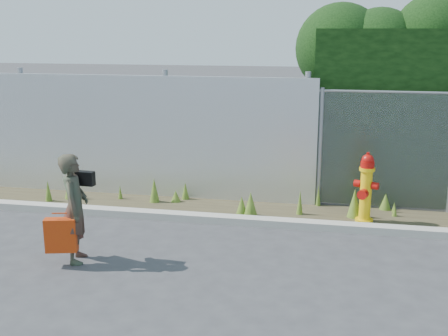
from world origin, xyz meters
The scene contains 8 objects.
ground centered at (0.00, 0.00, 0.00)m, with size 80.00×80.00×0.00m, color #363639.
curb centered at (0.00, 1.80, 0.06)m, with size 16.00×0.22×0.12m, color #AAA69A.
weed_strip centered at (0.41, 2.43, 0.13)m, with size 16.00×1.25×0.52m.
corrugated_fence centered at (-3.25, 3.01, 1.10)m, with size 8.50×0.21×2.30m.
fire_hydrant centered at (1.80, 2.25, 0.55)m, with size 0.38×0.34×1.14m.
woman centered at (-2.00, -0.03, 0.73)m, with size 0.53×0.35×1.45m, color #0D5738.
red_tote_bag centered at (-2.11, -0.23, 0.42)m, with size 0.40×0.15×0.52m.
black_shoulder_bag centered at (-1.90, 0.12, 1.10)m, with size 0.25×0.10×0.19m.
Camera 1 is at (1.26, -6.47, 3.00)m, focal length 45.00 mm.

